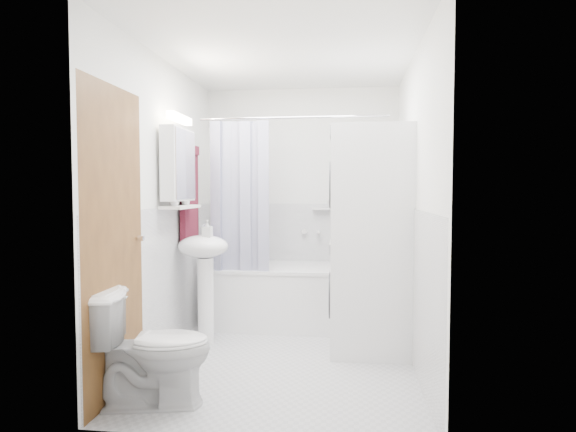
# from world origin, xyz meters

# --- Properties ---
(floor) EXTENTS (2.60, 2.60, 0.00)m
(floor) POSITION_xyz_m (0.00, 0.00, 0.00)
(floor) COLOR silver
(floor) RESTS_ON ground
(room_walls) EXTENTS (2.60, 2.60, 2.60)m
(room_walls) POSITION_xyz_m (0.00, 0.00, 1.49)
(room_walls) COLOR white
(room_walls) RESTS_ON ground
(wainscot) EXTENTS (1.98, 2.58, 2.58)m
(wainscot) POSITION_xyz_m (0.00, 0.29, 0.60)
(wainscot) COLOR white
(wainscot) RESTS_ON ground
(door) EXTENTS (0.05, 2.00, 2.00)m
(door) POSITION_xyz_m (-0.95, -0.55, 1.00)
(door) COLOR brown
(door) RESTS_ON ground
(bathtub) EXTENTS (1.55, 0.73, 0.59)m
(bathtub) POSITION_xyz_m (-0.01, 0.92, 0.33)
(bathtub) COLOR white
(bathtub) RESTS_ON ground
(tub_spout) EXTENTS (0.04, 0.12, 0.04)m
(tub_spout) POSITION_xyz_m (0.19, 1.25, 0.91)
(tub_spout) COLOR silver
(tub_spout) RESTS_ON room_walls
(curtain_rod) EXTENTS (1.73, 0.02, 0.02)m
(curtain_rod) POSITION_xyz_m (-0.01, 0.61, 2.00)
(curtain_rod) COLOR silver
(curtain_rod) RESTS_ON room_walls
(shower_curtain) EXTENTS (0.55, 0.02, 1.45)m
(shower_curtain) POSITION_xyz_m (-0.50, 0.61, 1.25)
(shower_curtain) COLOR #16184D
(shower_curtain) RESTS_ON curtain_rod
(sink) EXTENTS (0.44, 0.37, 1.04)m
(sink) POSITION_xyz_m (-0.75, 0.29, 0.70)
(sink) COLOR white
(sink) RESTS_ON ground
(medicine_cabinet) EXTENTS (0.13, 0.50, 0.71)m
(medicine_cabinet) POSITION_xyz_m (-0.90, 0.10, 1.57)
(medicine_cabinet) COLOR white
(medicine_cabinet) RESTS_ON room_walls
(shelf) EXTENTS (0.18, 0.54, 0.02)m
(shelf) POSITION_xyz_m (-0.89, 0.10, 1.20)
(shelf) COLOR silver
(shelf) RESTS_ON room_walls
(shower_caddy) EXTENTS (0.22, 0.06, 0.02)m
(shower_caddy) POSITION_xyz_m (0.24, 1.24, 1.15)
(shower_caddy) COLOR silver
(shower_caddy) RESTS_ON room_walls
(towel) EXTENTS (0.07, 0.37, 0.90)m
(towel) POSITION_xyz_m (-0.94, 0.47, 1.32)
(towel) COLOR maroon
(towel) RESTS_ON room_walls
(washer_dryer) EXTENTS (0.68, 0.67, 1.86)m
(washer_dryer) POSITION_xyz_m (0.68, 0.27, 0.93)
(washer_dryer) COLOR white
(washer_dryer) RESTS_ON ground
(toilet) EXTENTS (0.79, 0.54, 0.71)m
(toilet) POSITION_xyz_m (-0.71, -0.95, 0.36)
(toilet) COLOR white
(toilet) RESTS_ON ground
(soap_pump) EXTENTS (0.08, 0.17, 0.08)m
(soap_pump) POSITION_xyz_m (-0.71, 0.25, 0.95)
(soap_pump) COLOR gray
(soap_pump) RESTS_ON sink
(shelf_bottle) EXTENTS (0.07, 0.18, 0.07)m
(shelf_bottle) POSITION_xyz_m (-0.89, -0.05, 1.25)
(shelf_bottle) COLOR gray
(shelf_bottle) RESTS_ON shelf
(shelf_cup) EXTENTS (0.10, 0.09, 0.10)m
(shelf_cup) POSITION_xyz_m (-0.89, 0.22, 1.26)
(shelf_cup) COLOR gray
(shelf_cup) RESTS_ON shelf
(shampoo_a) EXTENTS (0.13, 0.17, 0.13)m
(shampoo_a) POSITION_xyz_m (0.35, 1.24, 1.23)
(shampoo_a) COLOR gray
(shampoo_a) RESTS_ON shower_caddy
(shampoo_b) EXTENTS (0.08, 0.21, 0.08)m
(shampoo_b) POSITION_xyz_m (0.47, 1.24, 1.20)
(shampoo_b) COLOR #2A45AB
(shampoo_b) RESTS_ON shower_caddy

